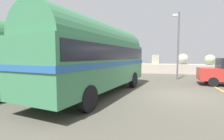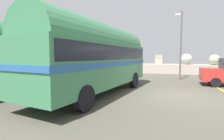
% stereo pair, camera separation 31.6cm
% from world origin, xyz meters
% --- Properties ---
extents(ground, '(32.00, 26.00, 0.02)m').
position_xyz_m(ground, '(0.00, 0.00, 0.01)').
color(ground, '#4E4B40').
extents(breakwater, '(31.36, 1.96, 2.49)m').
position_xyz_m(breakwater, '(0.06, 11.82, 0.79)').
color(breakwater, '#B4A698').
rests_on(breakwater, ground).
extents(vintage_coach, '(3.92, 8.88, 3.70)m').
position_xyz_m(vintage_coach, '(-3.99, -0.72, 2.05)').
color(vintage_coach, black).
rests_on(vintage_coach, ground).
extents(second_coach, '(3.53, 8.83, 3.70)m').
position_xyz_m(second_coach, '(-8.22, -0.28, 2.05)').
color(second_coach, black).
rests_on(second_coach, ground).
extents(lamp_post, '(0.53, 0.84, 5.71)m').
position_xyz_m(lamp_post, '(0.69, 6.41, 3.25)').
color(lamp_post, '#5B5B60').
rests_on(lamp_post, ground).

